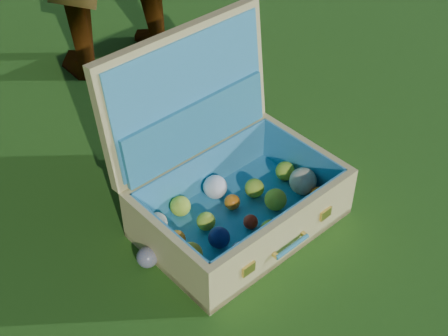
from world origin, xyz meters
TOP-DOWN VIEW (x-y plane):
  - ground at (0.00, 0.00)m, footprint 60.00×60.00m
  - stray_ball at (-0.36, -0.06)m, footprint 0.06×0.06m
  - suitcase at (-0.05, -0.02)m, footprint 0.61×0.52m

SIDE VIEW (x-z plane):
  - ground at x=0.00m, z-range 0.00..0.00m
  - stray_ball at x=-0.36m, z-range 0.00..0.06m
  - suitcase at x=-0.05m, z-range -0.12..0.45m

